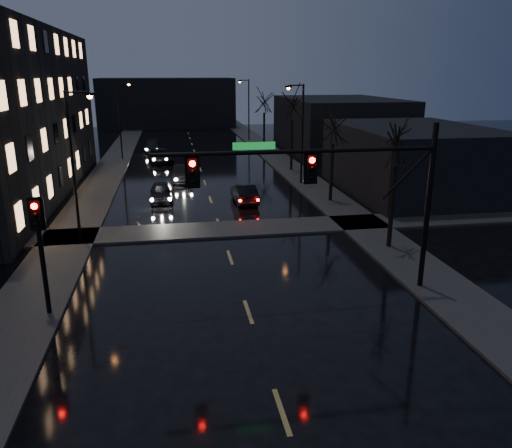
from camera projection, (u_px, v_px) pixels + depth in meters
name	position (u px, v px, depth m)	size (l,w,h in m)	color
sidewalk_left	(105.00, 178.00, 43.34)	(3.00, 140.00, 0.12)	#2D2D2B
sidewalk_right	(295.00, 172.00, 46.05)	(3.00, 140.00, 0.12)	#2D2D2B
sidewalk_cross	(221.00, 230.00, 29.13)	(40.00, 3.00, 0.12)	#2D2D2B
commercial_right_near	(413.00, 160.00, 37.97)	(10.00, 14.00, 5.00)	black
commercial_right_far	(339.00, 124.00, 58.82)	(12.00, 18.00, 6.00)	black
far_block	(167.00, 103.00, 83.63)	(22.00, 10.00, 8.00)	black
signal_mast	(341.00, 179.00, 19.38)	(11.11, 0.41, 7.00)	black
signal_pole_left	(40.00, 240.00, 18.11)	(0.35, 0.41, 4.53)	black
tree_near	(398.00, 129.00, 24.44)	(3.52, 3.52, 8.08)	black
tree_mid_a	(334.00, 119.00, 33.98)	(3.30, 3.30, 7.58)	black
tree_mid_b	(293.00, 98.00, 45.08)	(3.74, 3.74, 8.59)	black
tree_far	(264.00, 97.00, 58.44)	(3.43, 3.43, 7.88)	black
streetlight_l_near	(76.00, 154.00, 26.08)	(1.53, 0.28, 8.00)	black
streetlight_l_far	(121.00, 114.00, 51.55)	(1.53, 0.28, 8.00)	black
streetlight_r_mid	(300.00, 126.00, 39.82)	(1.53, 0.28, 8.00)	black
streetlight_r_far	(247.00, 105.00, 66.23)	(1.53, 0.28, 8.00)	black
oncoming_car_a	(161.00, 192.00, 35.68)	(1.58, 3.92, 1.34)	black
oncoming_car_b	(183.00, 174.00, 42.05)	(1.44, 4.13, 1.36)	black
oncoming_car_c	(160.00, 156.00, 51.13)	(2.26, 4.91, 1.36)	black
oncoming_car_d	(152.00, 147.00, 57.69)	(1.83, 4.50, 1.31)	black
lead_car	(244.00, 193.00, 35.27)	(1.41, 4.03, 1.33)	black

